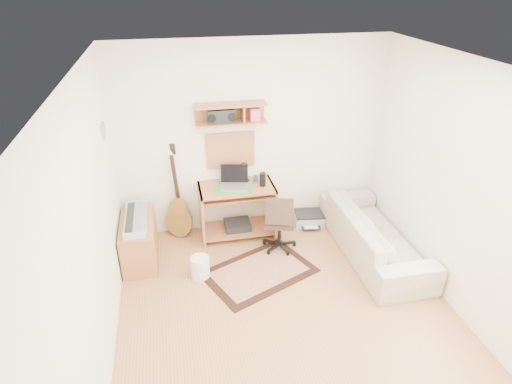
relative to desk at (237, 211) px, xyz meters
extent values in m
cube|color=#B67D4C|center=(0.27, -1.73, -0.38)|extent=(3.60, 4.00, 0.01)
cube|color=white|center=(0.27, -1.73, 2.23)|extent=(3.60, 4.00, 0.01)
cube|color=white|center=(0.27, 0.28, 0.93)|extent=(3.60, 0.01, 2.60)
cube|color=white|center=(-1.53, -1.73, 0.93)|extent=(0.01, 4.00, 2.60)
cube|color=white|center=(2.08, -1.73, 0.93)|extent=(0.01, 4.00, 2.60)
cube|color=#B76F40|center=(-0.03, 0.15, 1.32)|extent=(0.90, 0.25, 0.26)
cube|color=#A27951|center=(-0.03, 0.25, 0.79)|extent=(0.64, 0.03, 0.49)
cube|color=#4C8CBF|center=(-1.52, -0.23, 1.34)|extent=(0.02, 0.20, 0.15)
cylinder|color=black|center=(0.34, -0.05, 0.47)|extent=(0.08, 0.08, 0.19)
cylinder|color=navy|center=(0.28, 0.10, 0.42)|extent=(0.06, 0.06, 0.09)
cube|color=black|center=(-0.15, 0.15, 1.30)|extent=(0.35, 0.16, 0.18)
cube|color=tan|center=(0.11, -0.90, -0.37)|extent=(1.50, 1.29, 0.02)
cube|color=#B76F40|center=(-1.31, -0.30, -0.10)|extent=(0.40, 0.90, 0.55)
cube|color=#B2B5BA|center=(-1.31, -0.30, 0.21)|extent=(0.26, 0.82, 0.07)
cylinder|color=white|center=(-0.59, -0.83, -0.24)|extent=(0.23, 0.23, 0.27)
cube|color=#A5A8AA|center=(1.07, 0.08, -0.29)|extent=(0.46, 0.38, 0.16)
imported|color=#BDAC96|center=(1.65, -0.79, 0.01)|extent=(0.58, 1.99, 0.78)
camera|label=1|loc=(-0.79, -5.04, 2.96)|focal=30.28mm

